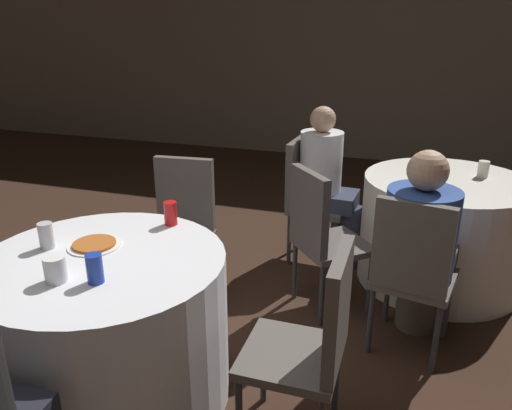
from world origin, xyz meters
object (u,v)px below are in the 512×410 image
object	(u,v)px
soda_can_blue	(95,269)
chair_near_north	(181,219)
table_near	(110,329)
pizza_plate_near	(95,244)
chair_far_west	(307,190)
person_white_shirt	(330,189)
chair_far_southwest	(320,230)
chair_far_south	(413,266)
soda_can_red	(170,213)
table_far	(442,231)
chair_near_east	(315,336)
soda_can_silver	(46,236)
person_blue_shirt	(420,247)

from	to	relation	value
soda_can_blue	chair_near_north	bearing A→B (deg)	99.45
table_near	pizza_plate_near	size ratio (longest dim) A/B	4.52
chair_far_west	person_white_shirt	bearing A→B (deg)	90.00
person_white_shirt	table_near	bearing A→B (deg)	-18.92
chair_far_west	chair_far_southwest	xyz separation A→B (m)	(0.23, -0.69, 0.00)
chair_far_south	chair_far_southwest	world-z (taller)	same
chair_far_west	soda_can_blue	xyz separation A→B (m)	(-0.45, -1.93, 0.26)
soda_can_red	chair_far_west	bearing A→B (deg)	71.70
chair_far_south	soda_can_blue	bearing A→B (deg)	-131.31
chair_far_west	table_far	bearing A→B (deg)	90.00
table_near	chair_far_south	distance (m)	1.52
chair_near_east	chair_near_north	distance (m)	1.43
table_far	chair_near_east	xyz separation A→B (m)	(-0.54, -1.69, 0.17)
person_white_shirt	pizza_plate_near	size ratio (longest dim) A/B	4.78
table_far	soda_can_silver	world-z (taller)	soda_can_silver
chair_far_south	person_blue_shirt	distance (m)	0.16
person_white_shirt	soda_can_blue	xyz separation A→B (m)	(-0.62, -1.92, 0.23)
chair_far_southwest	soda_can_silver	world-z (taller)	chair_far_southwest
chair_far_southwest	person_blue_shirt	distance (m)	0.59
chair_far_southwest	pizza_plate_near	distance (m)	1.32
table_far	chair_far_southwest	world-z (taller)	chair_far_southwest
table_far	soda_can_red	distance (m)	1.91
chair_far_southwest	soda_can_blue	distance (m)	1.44
soda_can_blue	soda_can_red	distance (m)	0.63
pizza_plate_near	soda_can_silver	world-z (taller)	soda_can_silver
chair_far_southwest	soda_can_blue	bearing A→B (deg)	-69.74
person_white_shirt	soda_can_red	distance (m)	1.44
chair_near_east	soda_can_red	bearing A→B (deg)	62.53
chair_far_west	pizza_plate_near	distance (m)	1.78
chair_near_east	table_far	bearing A→B (deg)	-17.82
chair_far_south	soda_can_silver	distance (m)	1.79
person_white_shirt	soda_can_red	bearing A→B (deg)	-21.28
soda_can_silver	pizza_plate_near	bearing A→B (deg)	23.13
table_near	person_white_shirt	distance (m)	1.89
chair_far_southwest	soda_can_silver	distance (m)	1.52
chair_far_west	soda_can_blue	distance (m)	2.00
chair_near_north	chair_far_south	size ratio (longest dim) A/B	1.00
person_white_shirt	person_blue_shirt	bearing A→B (deg)	40.68
table_near	person_white_shirt	size ratio (longest dim) A/B	0.95
chair_near_north	chair_far_west	world-z (taller)	same
chair_near_east	person_white_shirt	size ratio (longest dim) A/B	0.79
person_blue_shirt	table_far	bearing A→B (deg)	90.00
table_far	soda_can_silver	bearing A→B (deg)	-137.31
chair_far_south	soda_can_blue	distance (m)	1.55
person_blue_shirt	pizza_plate_near	size ratio (longest dim) A/B	4.63
chair_far_south	chair_far_west	xyz separation A→B (m)	(-0.77, 1.00, 0.00)
chair_near_north	person_white_shirt	bearing A→B (deg)	-141.40
person_blue_shirt	pizza_plate_near	world-z (taller)	person_blue_shirt
chair_far_south	soda_can_red	distance (m)	1.27
chair_far_southwest	soda_can_red	size ratio (longest dim) A/B	7.50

